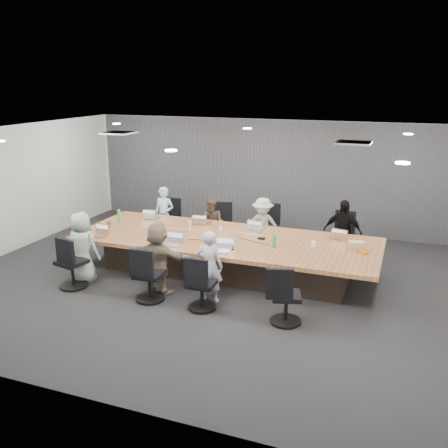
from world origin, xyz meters
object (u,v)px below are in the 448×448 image
(laptop_3, at_px, (339,237))
(person_4, at_px, (82,247))
(person_0, at_px, (164,215))
(laptop_2, at_px, (255,228))
(chair_0, at_px, (171,223))
(laptop_1, at_px, (203,223))
(person_3, at_px, (342,232))
(person_6, at_px, (210,266))
(person_1, at_px, (213,224))
(person_5, at_px, (158,258))
(laptop_5, at_px, (172,245))
(chair_3, at_px, (344,240))
(stapler, at_px, (230,247))
(laptop_0, at_px, (153,217))
(snack_packet, at_px, (363,252))
(chair_4, at_px, (72,266))
(bottle_green_right, at_px, (274,241))
(bottle_clear, at_px, (190,226))
(canvas_bag, at_px, (356,245))
(chair_1, at_px, (218,228))
(mug_brown, at_px, (109,223))
(laptop_6, at_px, (221,251))
(conference_table, at_px, (226,254))
(person_2, at_px, (262,226))
(chair_7, at_px, (286,300))
(chair_5, at_px, (149,279))
(chair_6, at_px, (202,288))
(laptop_4, at_px, (99,236))
(chair_2, at_px, (267,231))
(bottle_green_left, at_px, (119,215))

(laptop_3, xyz_separation_m, person_4, (-4.53, -2.15, -0.06))
(person_0, distance_m, laptop_2, 2.49)
(chair_0, relative_size, laptop_1, 2.20)
(person_3, relative_size, person_6, 1.07)
(person_1, distance_m, person_5, 2.70)
(person_0, xyz_separation_m, laptop_5, (1.26, -2.15, 0.08))
(chair_3, xyz_separation_m, stapler, (-1.79, -2.31, 0.36))
(laptop_0, relative_size, snack_packet, 1.77)
(chair_4, bearing_deg, person_6, 20.74)
(bottle_green_right, distance_m, bottle_clear, 1.96)
(chair_0, distance_m, chair_3, 4.17)
(canvas_bag, bearing_deg, chair_1, 155.76)
(person_0, xyz_separation_m, person_4, (-0.37, -2.70, 0.02))
(bottle_green_right, xyz_separation_m, stapler, (-0.74, -0.37, -0.10))
(chair_0, height_order, mug_brown, mug_brown)
(laptop_5, relative_size, laptop_6, 0.96)
(conference_table, xyz_separation_m, snack_packet, (2.65, -0.00, 0.36))
(chair_0, distance_m, canvas_bag, 4.83)
(chair_4, xyz_separation_m, person_3, (4.53, 3.05, 0.28))
(person_6, relative_size, bottle_clear, 6.27)
(chair_1, relative_size, chair_3, 0.91)
(laptop_1, relative_size, bottle_green_right, 1.31)
(conference_table, distance_m, person_2, 1.42)
(chair_7, bearing_deg, snack_packet, 42.38)
(snack_packet, bearing_deg, person_1, 158.71)
(chair_1, bearing_deg, person_2, 146.77)
(chair_7, height_order, bottle_clear, bottle_clear)
(person_4, distance_m, bottle_green_right, 3.66)
(chair_5, xyz_separation_m, chair_7, (2.46, 0.00, -0.01))
(chair_6, relative_size, person_3, 0.55)
(person_3, xyz_separation_m, mug_brown, (-4.75, -1.44, 0.10))
(laptop_3, distance_m, bottle_green_right, 1.48)
(chair_4, height_order, mug_brown, mug_brown)
(chair_4, height_order, stapler, chair_4)
(chair_7, bearing_deg, stapler, 123.55)
(person_1, relative_size, laptop_6, 3.34)
(chair_7, relative_size, laptop_3, 2.49)
(person_2, height_order, canvas_bag, person_2)
(laptop_6, bearing_deg, chair_3, 45.69)
(chair_5, distance_m, person_2, 3.27)
(person_6, distance_m, mug_brown, 3.12)
(chair_3, bearing_deg, person_3, 95.50)
(laptop_4, relative_size, laptop_6, 0.86)
(chair_3, relative_size, stapler, 5.19)
(person_3, distance_m, person_5, 3.96)
(chair_2, relative_size, bottle_green_left, 3.36)
(person_5, distance_m, laptop_6, 1.15)
(person_2, relative_size, person_3, 0.92)
(chair_2, distance_m, person_0, 2.47)
(bottle_green_left, height_order, bottle_clear, bottle_green_left)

